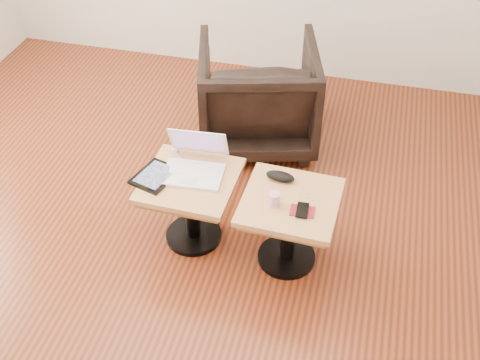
% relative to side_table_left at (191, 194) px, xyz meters
% --- Properties ---
extents(room_shell, '(4.52, 4.52, 2.71)m').
position_rel_side_table_left_xyz_m(room_shell, '(-0.15, -0.07, 0.98)').
color(room_shell, '#481E0E').
rests_on(room_shell, ground).
extents(side_table_left, '(0.56, 0.56, 0.49)m').
position_rel_side_table_left_xyz_m(side_table_left, '(0.00, 0.00, 0.00)').
color(side_table_left, black).
rests_on(side_table_left, ground).
extents(side_table_right, '(0.56, 0.56, 0.49)m').
position_rel_side_table_left_xyz_m(side_table_right, '(0.61, -0.04, 0.00)').
color(side_table_right, black).
rests_on(side_table_right, ground).
extents(laptop, '(0.37, 0.37, 0.23)m').
position_rel_side_table_left_xyz_m(laptop, '(0.01, 0.08, 0.17)').
color(laptop, white).
rests_on(laptop, side_table_left).
extents(tablet, '(0.27, 0.31, 0.02)m').
position_rel_side_table_left_xyz_m(tablet, '(-0.20, -0.04, 0.13)').
color(tablet, black).
rests_on(tablet, side_table_left).
extents(charging_adapter, '(0.04, 0.04, 0.02)m').
position_rel_side_table_left_xyz_m(charging_adapter, '(-0.17, 0.22, 0.13)').
color(charging_adapter, white).
rests_on(charging_adapter, side_table_left).
extents(glasses_case, '(0.18, 0.09, 0.05)m').
position_rel_side_table_left_xyz_m(glasses_case, '(0.52, 0.12, 0.15)').
color(glasses_case, black).
rests_on(glasses_case, side_table_right).
extents(striped_cup, '(0.09, 0.09, 0.08)m').
position_rel_side_table_left_xyz_m(striped_cup, '(0.52, -0.10, 0.16)').
color(striped_cup, '#DC5A94').
rests_on(striped_cup, side_table_right).
extents(earbuds_tangle, '(0.06, 0.04, 0.01)m').
position_rel_side_table_left_xyz_m(earbuds_tangle, '(0.67, 0.04, 0.13)').
color(earbuds_tangle, white).
rests_on(earbuds_tangle, side_table_right).
extents(phone_on_sleeve, '(0.14, 0.12, 0.02)m').
position_rel_side_table_left_xyz_m(phone_on_sleeve, '(0.69, -0.12, 0.13)').
color(phone_on_sleeve, maroon).
rests_on(phone_on_sleeve, side_table_right).
extents(armchair, '(1.03, 1.05, 0.78)m').
position_rel_side_table_left_xyz_m(armchair, '(0.15, 1.13, 0.02)').
color(armchair, black).
rests_on(armchair, ground).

